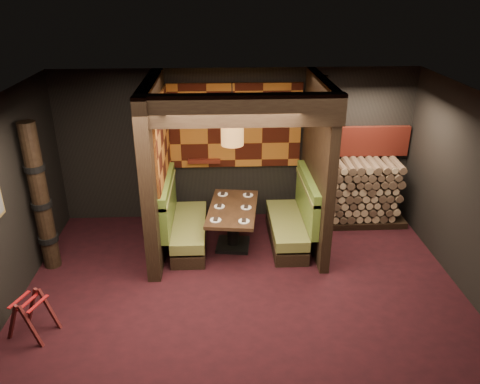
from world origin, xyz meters
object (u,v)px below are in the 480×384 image
Objects in this scene: booth_bench_right at (293,222)px; luggage_rack at (31,314)px; dining_table at (233,220)px; pendant_lamp at (232,131)px; firewood_stack at (360,193)px; booth_bench_left at (183,224)px; totem_column at (41,199)px.

booth_bench_right is 4.30m from luggage_rack.
pendant_lamp is at bearing -90.00° from dining_table.
booth_bench_left is at bearing -167.83° from firewood_stack.
pendant_lamp is 2.94m from firewood_stack.
booth_bench_left is 1.89m from booth_bench_right.
pendant_lamp reaches higher than totem_column.
pendant_lamp is 0.41× the size of totem_column.
dining_table reaches higher than luggage_rack.
booth_bench_left and booth_bench_right have the same top height.
luggage_rack is at bearing -150.54° from firewood_stack.
firewood_stack is (2.39, 0.85, -1.49)m from pendant_lamp.
dining_table is 3.05m from totem_column.
booth_bench_right is (1.89, 0.00, 0.00)m from booth_bench_left.
pendant_lamp reaches higher than firewood_stack.
booth_bench_left reaches higher than luggage_rack.
luggage_rack is at bearing -142.29° from dining_table.
pendant_lamp reaches higher than booth_bench_left.
booth_bench_right reaches higher than luggage_rack.
booth_bench_right is 1.05× the size of dining_table.
dining_table is at bearing 90.00° from pendant_lamp.
totem_column is 5.51m from firewood_stack.
firewood_stack is (2.39, 0.80, 0.09)m from dining_table.
firewood_stack is (3.25, 0.70, 0.21)m from booth_bench_left.
booth_bench_left reaches higher than dining_table.
luggage_rack is at bearing -149.80° from booth_bench_right.
totem_column reaches higher than booth_bench_right.
dining_table is at bearing -174.74° from booth_bench_right.
booth_bench_left is 1.91m from pendant_lamp.
pendant_lamp is at bearing -160.55° from firewood_stack.
booth_bench_right is 1.05m from dining_table.
totem_column is at bearing -172.17° from pendant_lamp.
booth_bench_right is at bearing 7.98° from pendant_lamp.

